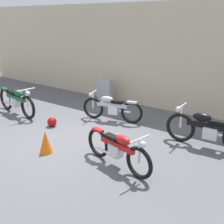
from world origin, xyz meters
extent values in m
plane|color=#56565B|center=(0.00, 0.00, 0.00)|extent=(40.00, 40.00, 0.00)
cube|color=beige|center=(0.00, 3.89, 1.79)|extent=(18.00, 0.30, 3.58)
cube|color=#9E9EA3|center=(-1.31, 3.15, 0.45)|extent=(0.61, 0.21, 0.91)
sphere|color=maroon|center=(-1.11, 0.33, 0.14)|extent=(0.28, 0.28, 0.28)
cone|color=orange|center=(0.07, -0.92, 0.28)|extent=(0.32, 0.32, 0.55)
torus|color=black|center=(2.36, 1.58, 0.38)|extent=(0.77, 0.13, 0.77)
cube|color=silver|center=(3.12, 1.61, 0.41)|extent=(0.35, 0.23, 0.29)
cube|color=black|center=(3.07, 1.61, 0.57)|extent=(1.08, 0.15, 0.13)
ellipsoid|color=black|center=(2.88, 1.60, 0.76)|extent=(0.47, 0.23, 0.21)
cube|color=black|center=(3.26, 1.62, 0.71)|extent=(0.43, 0.21, 0.08)
cylinder|color=silver|center=(2.36, 1.58, 0.67)|extent=(0.06, 0.06, 0.58)
cylinder|color=silver|center=(2.36, 1.58, 0.96)|extent=(0.07, 0.61, 0.04)
sphere|color=silver|center=(2.28, 1.58, 0.86)|extent=(0.15, 0.15, 0.15)
cylinder|color=silver|center=(3.33, 1.75, 0.33)|extent=(0.74, 0.10, 0.06)
torus|color=black|center=(-0.57, 1.60, 0.34)|extent=(0.69, 0.27, 0.69)
torus|color=black|center=(0.65, 1.94, 0.34)|extent=(0.69, 0.27, 0.69)
cube|color=silver|center=(0.08, 1.78, 0.36)|extent=(0.34, 0.26, 0.26)
cube|color=#ADADB2|center=(0.04, 1.77, 0.51)|extent=(0.96, 0.35, 0.11)
ellipsoid|color=#ADADB2|center=(-0.12, 1.72, 0.68)|extent=(0.45, 0.29, 0.19)
cube|color=black|center=(0.20, 1.82, 0.64)|extent=(0.41, 0.27, 0.08)
cube|color=#ADADB2|center=(0.65, 1.94, 0.66)|extent=(0.32, 0.19, 0.06)
cylinder|color=silver|center=(-0.57, 1.60, 0.60)|extent=(0.05, 0.05, 0.52)
cylinder|color=silver|center=(-0.57, 1.60, 0.86)|extent=(0.18, 0.54, 0.03)
sphere|color=silver|center=(-0.65, 1.58, 0.77)|extent=(0.13, 0.13, 0.13)
cylinder|color=silver|center=(0.23, 1.94, 0.30)|extent=(0.65, 0.23, 0.06)
torus|color=black|center=(-2.21, 0.34, 0.38)|extent=(0.77, 0.18, 0.76)
torus|color=black|center=(-3.61, 0.50, 0.38)|extent=(0.77, 0.18, 0.76)
cube|color=silver|center=(-2.96, 0.42, 0.40)|extent=(0.36, 0.25, 0.29)
cube|color=#145128|center=(-2.91, 0.42, 0.57)|extent=(1.08, 0.23, 0.13)
ellipsoid|color=#145128|center=(-2.72, 0.40, 0.76)|extent=(0.48, 0.26, 0.21)
cube|color=black|center=(-3.09, 0.44, 0.71)|extent=(0.44, 0.23, 0.08)
cube|color=#145128|center=(-3.61, 0.50, 0.74)|extent=(0.35, 0.16, 0.06)
cylinder|color=silver|center=(-2.21, 0.34, 0.67)|extent=(0.06, 0.06, 0.57)
cylinder|color=silver|center=(-2.21, 0.34, 0.96)|extent=(0.11, 0.61, 0.04)
sphere|color=silver|center=(-2.12, 0.33, 0.85)|extent=(0.15, 0.15, 0.15)
cylinder|color=silver|center=(-3.18, 0.32, 0.33)|extent=(0.73, 0.15, 0.06)
torus|color=black|center=(2.43, -0.58, 0.34)|extent=(0.69, 0.22, 0.68)
torus|color=black|center=(1.19, -0.33, 0.34)|extent=(0.69, 0.22, 0.68)
cube|color=silver|center=(1.77, -0.45, 0.36)|extent=(0.33, 0.24, 0.26)
cube|color=#B21919|center=(1.81, -0.46, 0.51)|extent=(0.96, 0.28, 0.11)
ellipsoid|color=#B21919|center=(1.98, -0.49, 0.68)|extent=(0.44, 0.26, 0.19)
cube|color=black|center=(1.65, -0.42, 0.63)|extent=(0.40, 0.24, 0.07)
cube|color=#B21919|center=(1.19, -0.33, 0.66)|extent=(0.32, 0.17, 0.06)
cylinder|color=silver|center=(2.43, -0.58, 0.60)|extent=(0.05, 0.05, 0.52)
cylinder|color=silver|center=(2.43, -0.58, 0.86)|extent=(0.14, 0.54, 0.03)
sphere|color=silver|center=(2.51, -0.60, 0.76)|extent=(0.13, 0.13, 0.13)
cylinder|color=silver|center=(1.56, -0.52, 0.30)|extent=(0.65, 0.18, 0.06)
camera|label=1|loc=(4.92, -4.85, 3.05)|focal=44.89mm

